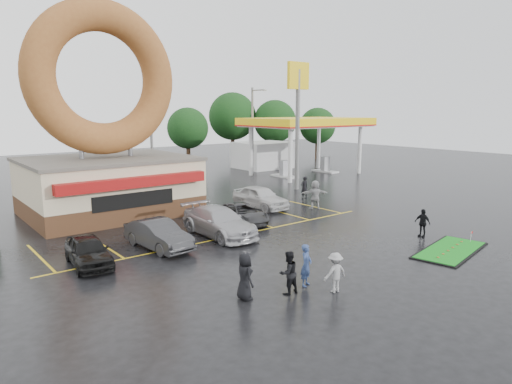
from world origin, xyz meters
TOP-DOWN VIEW (x-y plane):
  - ground at (0.00, 0.00)m, footprint 120.00×120.00m
  - donut_shop at (-3.00, 12.97)m, footprint 10.20×8.70m
  - gas_station at (20.00, 20.94)m, footprint 12.30×13.65m
  - shell_sign at (13.00, 12.00)m, footprint 2.20×0.36m
  - streetlight_mid at (4.00, 20.92)m, footprint 0.40×2.21m
  - streetlight_right at (16.00, 21.92)m, footprint 0.40×2.21m
  - tree_far_a at (26.00, 30.00)m, footprint 5.60×5.60m
  - tree_far_b at (32.00, 28.00)m, footprint 4.90×4.90m
  - tree_far_c at (22.00, 34.00)m, footprint 6.30×6.30m
  - tree_far_d at (14.00, 32.00)m, footprint 4.90×4.90m
  - car_black at (-7.58, 3.50)m, footprint 1.94×3.98m
  - car_dgrey at (-4.04, 3.85)m, footprint 1.93×4.42m
  - car_silver at (-0.38, 3.96)m, footprint 2.17×5.29m
  - car_grey at (2.31, 5.47)m, footprint 2.47×4.43m
  - car_white at (5.76, 8.00)m, footprint 1.94×4.62m
  - person_blue at (-1.73, -4.11)m, footprint 0.72×0.62m
  - person_blackjkt at (-2.81, -4.26)m, footprint 0.81×0.64m
  - person_hoodie at (-1.32, -5.23)m, footprint 1.06×0.70m
  - person_bystander at (-4.37, -3.65)m, footprint 0.66×0.91m
  - person_cameraman at (8.08, -3.02)m, footprint 0.40×0.90m
  - person_walker_near at (8.65, 5.55)m, footprint 1.87×1.46m
  - person_walker_far at (10.48, 8.48)m, footprint 0.67×0.48m
  - putting_green at (6.88, -5.32)m, footprint 5.22×2.99m

SIDE VIEW (x-z plane):
  - ground at x=0.00m, z-range 0.00..0.00m
  - putting_green at x=6.88m, z-range -0.27..0.35m
  - car_grey at x=2.31m, z-range 0.00..1.17m
  - car_black at x=-7.58m, z-range 0.00..1.31m
  - car_dgrey at x=-4.04m, z-range 0.00..1.41m
  - person_cameraman at x=8.08m, z-range 0.00..1.52m
  - person_hoodie at x=-1.32m, z-range 0.00..1.53m
  - car_silver at x=-0.38m, z-range 0.00..1.53m
  - car_white at x=5.76m, z-range 0.00..1.56m
  - person_blackjkt at x=-2.81m, z-range 0.00..1.64m
  - person_blue at x=-1.73m, z-range 0.00..1.66m
  - person_bystander at x=-4.37m, z-range 0.00..1.73m
  - person_walker_far at x=10.48m, z-range 0.00..1.74m
  - person_walker_near at x=8.65m, z-range 0.00..1.98m
  - gas_station at x=20.00m, z-range 0.75..6.65m
  - donut_shop at x=-3.00m, z-range -2.29..11.21m
  - tree_far_b at x=32.00m, z-range 1.03..8.03m
  - tree_far_d at x=14.00m, z-range 1.03..8.03m
  - streetlight_mid at x=4.00m, z-range 0.28..9.28m
  - streetlight_right at x=16.00m, z-range 0.28..9.28m
  - tree_far_a at x=26.00m, z-range 1.18..9.18m
  - tree_far_c at x=22.00m, z-range 1.34..10.34m
  - shell_sign at x=13.00m, z-range 2.08..12.68m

